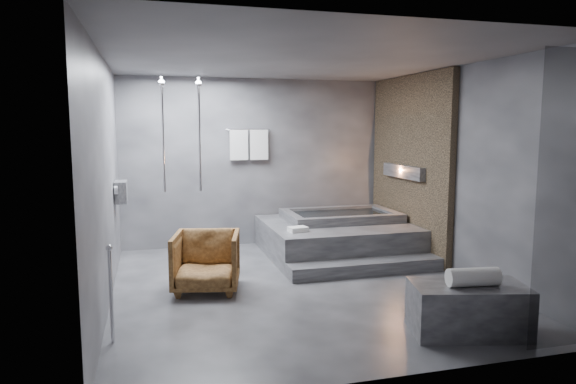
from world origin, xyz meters
name	(u,v)px	position (x,y,z in m)	size (l,w,h in m)	color
room	(323,148)	(0.40, 0.24, 1.73)	(5.00, 5.04, 2.82)	#2E2F31
tub_deck	(336,238)	(1.05, 1.45, 0.25)	(2.20, 2.00, 0.50)	#343436
tub_step	(366,267)	(1.05, 0.27, 0.09)	(2.20, 0.36, 0.18)	#343436
concrete_bench	(468,309)	(1.17, -1.87, 0.24)	(1.08, 0.59, 0.49)	#303032
driftwood_chair	(206,261)	(-1.13, 0.12, 0.36)	(0.78, 0.80, 0.73)	#462911
rolled_towel	(473,277)	(1.17, -1.93, 0.58)	(0.18, 0.18, 0.50)	silver
deck_towel	(298,229)	(0.27, 0.92, 0.53)	(0.26, 0.19, 0.07)	white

